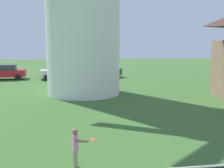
{
  "coord_description": "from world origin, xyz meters",
  "views": [
    {
      "loc": [
        -0.75,
        -3.41,
        3.8
      ],
      "look_at": [
        0.26,
        3.86,
        2.64
      ],
      "focal_mm": 41.5,
      "sensor_mm": 36.0,
      "label": 1
    }
  ],
  "objects_px": {
    "parked_car_silver": "(59,71)",
    "parked_car_green": "(102,70)",
    "player_far": "(76,145)",
    "parked_car_red": "(4,72)"
  },
  "relations": [
    {
      "from": "parked_car_red",
      "to": "parked_car_silver",
      "type": "bearing_deg",
      "value": -3.96
    },
    {
      "from": "player_far",
      "to": "parked_car_silver",
      "type": "height_order",
      "value": "parked_car_silver"
    },
    {
      "from": "player_far",
      "to": "parked_car_silver",
      "type": "bearing_deg",
      "value": 95.01
    },
    {
      "from": "player_far",
      "to": "parked_car_green",
      "type": "height_order",
      "value": "parked_car_green"
    },
    {
      "from": "parked_car_silver",
      "to": "parked_car_green",
      "type": "xyz_separation_m",
      "value": [
        4.73,
        0.67,
        0.0
      ]
    },
    {
      "from": "player_far",
      "to": "parked_car_green",
      "type": "distance_m",
      "value": 21.42
    },
    {
      "from": "parked_car_red",
      "to": "parked_car_green",
      "type": "bearing_deg",
      "value": 1.47
    },
    {
      "from": "parked_car_silver",
      "to": "parked_car_green",
      "type": "bearing_deg",
      "value": 8.05
    },
    {
      "from": "parked_car_silver",
      "to": "parked_car_green",
      "type": "height_order",
      "value": "same"
    },
    {
      "from": "parked_car_silver",
      "to": "parked_car_green",
      "type": "distance_m",
      "value": 4.78
    }
  ]
}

